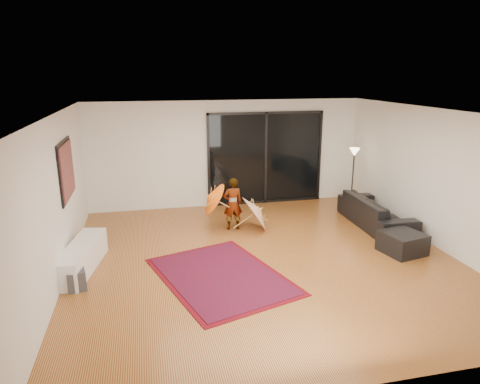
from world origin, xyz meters
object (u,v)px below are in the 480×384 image
object	(u,v)px
sofa	(376,212)
ottoman	(402,243)
child	(233,204)
media_console	(82,257)

from	to	relation	value
sofa	ottoman	distance (m)	1.53
sofa	child	xyz separation A→B (m)	(-3.20, 0.49, 0.26)
child	ottoman	bearing A→B (deg)	143.70
ottoman	child	bearing A→B (deg)	145.79
ottoman	child	distance (m)	3.55
sofa	child	distance (m)	3.25
media_console	child	distance (m)	3.34
ottoman	sofa	bearing A→B (deg)	79.55
child	media_console	bearing A→B (deg)	23.29
sofa	child	world-z (taller)	child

